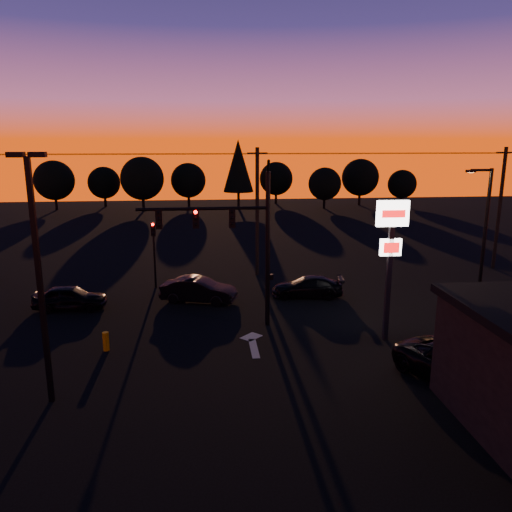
{
  "coord_description": "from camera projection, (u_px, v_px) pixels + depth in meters",
  "views": [
    {
      "loc": [
        -1.6,
        -20.61,
        9.56
      ],
      "look_at": [
        1.0,
        5.0,
        3.5
      ],
      "focal_mm": 35.0,
      "sensor_mm": 36.0,
      "label": 1
    }
  ],
  "objects": [
    {
      "name": "utility_pole_1",
      "position": [
        257.0,
        211.0,
        35.01
      ],
      "size": [
        1.4,
        0.26,
        9.0
      ],
      "color": "black",
      "rests_on": "ground"
    },
    {
      "name": "parking_lot_light",
      "position": [
        38.0,
        265.0,
        17.46
      ],
      "size": [
        1.25,
        0.3,
        9.14
      ],
      "color": "black",
      "rests_on": "ground"
    },
    {
      "name": "tree_2",
      "position": [
        142.0,
        178.0,
        66.81
      ],
      "size": [
        5.77,
        5.78,
        7.26
      ],
      "color": "black",
      "rests_on": "ground"
    },
    {
      "name": "secondary_signal",
      "position": [
        154.0,
        245.0,
        32.28
      ],
      "size": [
        0.3,
        0.31,
        4.35
      ],
      "color": "black",
      "rests_on": "ground"
    },
    {
      "name": "car_right",
      "position": [
        308.0,
        287.0,
        30.88
      ],
      "size": [
        4.55,
        2.31,
        1.27
      ],
      "primitive_type": "imported",
      "rotation": [
        0.0,
        0.0,
        -1.7
      ],
      "color": "black",
      "rests_on": "ground"
    },
    {
      "name": "tree_3",
      "position": [
        188.0,
        180.0,
        71.41
      ],
      "size": [
        4.95,
        4.95,
        6.22
      ],
      "color": "black",
      "rests_on": "ground"
    },
    {
      "name": "suv_parked",
      "position": [
        460.0,
        367.0,
        19.76
      ],
      "size": [
        4.53,
        5.92,
        1.5
      ],
      "primitive_type": "imported",
      "rotation": [
        0.0,
        0.0,
        0.44
      ],
      "color": "black",
      "rests_on": "ground"
    },
    {
      "name": "traffic_signal_mast",
      "position": [
        236.0,
        233.0,
        25.03
      ],
      "size": [
        6.79,
        0.52,
        8.58
      ],
      "color": "black",
      "rests_on": "ground"
    },
    {
      "name": "utility_pole_2",
      "position": [
        500.0,
        208.0,
        36.78
      ],
      "size": [
        1.4,
        0.26,
        9.0
      ],
      "color": "black",
      "rests_on": "ground"
    },
    {
      "name": "ground",
      "position": [
        245.0,
        358.0,
        22.31
      ],
      "size": [
        120.0,
        120.0,
        0.0
      ],
      "primitive_type": "plane",
      "color": "black",
      "rests_on": "ground"
    },
    {
      "name": "car_mid",
      "position": [
        199.0,
        290.0,
        29.86
      ],
      "size": [
        4.74,
        2.76,
        1.48
      ],
      "primitive_type": "imported",
      "rotation": [
        0.0,
        0.0,
        1.29
      ],
      "color": "black",
      "rests_on": "ground"
    },
    {
      "name": "tree_4",
      "position": [
        238.0,
        166.0,
        68.7
      ],
      "size": [
        4.18,
        4.18,
        9.5
      ],
      "color": "black",
      "rests_on": "ground"
    },
    {
      "name": "power_wires",
      "position": [
        257.0,
        154.0,
        34.1
      ],
      "size": [
        36.0,
        1.22,
        0.07
      ],
      "color": "black",
      "rests_on": "ground"
    },
    {
      "name": "tree_1",
      "position": [
        104.0,
        183.0,
        71.28
      ],
      "size": [
        4.54,
        4.54,
        5.71
      ],
      "color": "black",
      "rests_on": "ground"
    },
    {
      "name": "tree_5",
      "position": [
        276.0,
        179.0,
        74.63
      ],
      "size": [
        4.95,
        4.95,
        6.22
      ],
      "color": "black",
      "rests_on": "ground"
    },
    {
      "name": "car_left",
      "position": [
        70.0,
        297.0,
        28.57
      ],
      "size": [
        4.13,
        1.78,
        1.39
      ],
      "primitive_type": "imported",
      "rotation": [
        0.0,
        0.0,
        1.53
      ],
      "color": "black",
      "rests_on": "ground"
    },
    {
      "name": "tree_7",
      "position": [
        360.0,
        177.0,
        72.83
      ],
      "size": [
        5.36,
        5.36,
        6.74
      ],
      "color": "black",
      "rests_on": "ground"
    },
    {
      "name": "streetlight",
      "position": [
        484.0,
        233.0,
        27.99
      ],
      "size": [
        1.55,
        0.35,
        8.0
      ],
      "color": "black",
      "rests_on": "ground"
    },
    {
      "name": "tree_6",
      "position": [
        325.0,
        184.0,
        69.48
      ],
      "size": [
        4.54,
        4.54,
        5.71
      ],
      "color": "black",
      "rests_on": "ground"
    },
    {
      "name": "tree_8",
      "position": [
        402.0,
        184.0,
        72.66
      ],
      "size": [
        4.12,
        4.12,
        5.19
      ],
      "color": "black",
      "rests_on": "ground"
    },
    {
      "name": "tree_0",
      "position": [
        54.0,
        180.0,
        67.64
      ],
      "size": [
        5.36,
        5.36,
        6.74
      ],
      "color": "black",
      "rests_on": "ground"
    },
    {
      "name": "bollard",
      "position": [
        106.0,
        341.0,
        23.03
      ],
      "size": [
        0.29,
        0.29,
        0.88
      ],
      "primitive_type": "cylinder",
      "color": "#CC7700",
      "rests_on": "ground"
    },
    {
      "name": "pylon_sign",
      "position": [
        391.0,
        241.0,
        23.32
      ],
      "size": [
        1.5,
        0.28,
        6.8
      ],
      "color": "black",
      "rests_on": "ground"
    },
    {
      "name": "lane_arrow",
      "position": [
        253.0,
        343.0,
        23.97
      ],
      "size": [
        1.2,
        3.1,
        0.01
      ],
      "color": "beige",
      "rests_on": "ground"
    }
  ]
}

